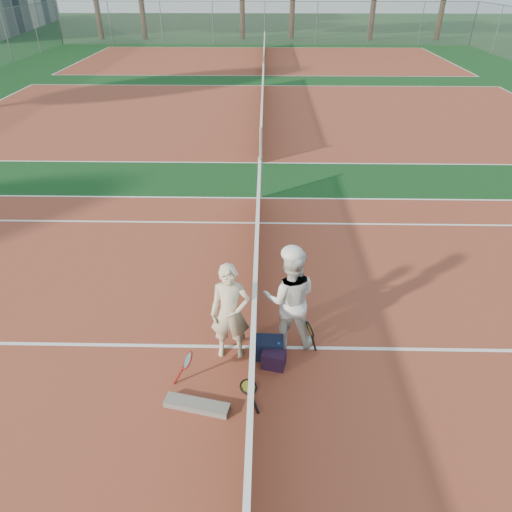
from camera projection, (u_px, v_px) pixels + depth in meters
The scene contains 17 objects.
ground at pixel (255, 347), 7.10m from camera, with size 130.00×130.00×0.00m, color #0E3615.
court_main at pixel (255, 347), 7.10m from camera, with size 23.77×10.97×0.01m, color brown.
court_far_a at pixel (262, 115), 18.53m from camera, with size 23.77×10.97×0.01m, color brown.
court_far_b at pixel (264, 59), 29.96m from camera, with size 23.77×10.97×0.01m, color brown.
net_main at pixel (255, 322), 6.83m from camera, with size 0.10×10.98×1.02m, color black, non-canonical shape.
net_far_a at pixel (262, 102), 18.26m from camera, with size 0.10×10.98×1.02m, color black, non-canonical shape.
net_far_b at pixel (264, 51), 29.69m from camera, with size 0.10×10.98×1.02m, color black, non-canonical shape.
fence_back at pixel (265, 23), 35.09m from camera, with size 32.00×0.06×3.00m, color slate, non-canonical shape.
player_a at pixel (230, 313), 6.58m from camera, with size 0.58×0.38×1.58m, color beige.
player_b at pixel (290, 299), 6.79m from camera, with size 0.81×0.63×1.67m, color silver.
racket_red at pixel (188, 368), 6.37m from camera, with size 0.31×0.27×0.54m, color maroon, non-canonical shape.
racket_black_held at pixel (309, 338), 6.86m from camera, with size 0.19×0.27×0.59m, color black, non-canonical shape.
racket_spare at pixel (248, 387), 6.41m from camera, with size 0.60×0.27×0.03m, color black, non-canonical shape.
sports_bag_navy at pixel (269, 348), 6.86m from camera, with size 0.41×0.28×0.33m, color black.
sports_bag_purple at pixel (274, 359), 6.69m from camera, with size 0.34×0.23×0.27m, color black.
net_cover_canvas at pixel (197, 405), 6.10m from camera, with size 0.88×0.20×0.09m, color slate.
water_bottle at pixel (279, 353), 6.79m from camera, with size 0.09×0.09×0.30m, color silver.
Camera 1 is at (0.13, -5.26, 4.99)m, focal length 32.00 mm.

